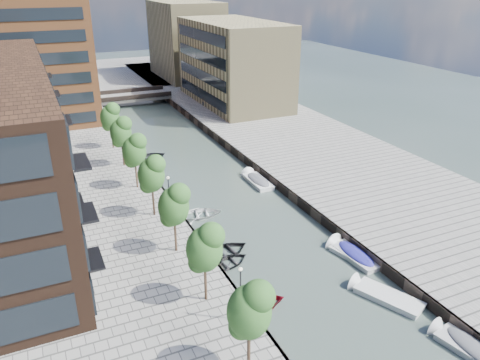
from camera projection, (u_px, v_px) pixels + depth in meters
water at (189, 160)px, 60.82m from camera, size 300.00×300.00×0.00m
quay_right at (295, 140)px, 66.69m from camera, size 20.00×140.00×1.00m
quay_wall_left at (142, 163)px, 58.31m from camera, size 0.25×140.00×1.00m
quay_wall_right at (232, 149)px, 62.94m from camera, size 0.25×140.00×1.00m
far_closure at (107, 75)px, 110.68m from camera, size 80.00×40.00×1.00m
apartment_block at (8, 146)px, 41.69m from camera, size 8.00×38.00×14.00m
tower at (20, 20)px, 68.83m from camera, size 18.00×18.00×30.00m
tan_block_near at (233, 63)px, 82.04m from camera, size 12.00×25.00×14.00m
tan_block_far at (186, 40)px, 103.33m from camera, size 12.00×20.00×16.00m
bridge at (133, 96)px, 86.96m from camera, size 13.00×6.00×1.30m
tree_0 at (249, 309)px, 25.44m from camera, size 2.50×2.50×5.95m
tree_1 at (204, 246)px, 31.28m from camera, size 2.50×2.50×5.95m
tree_2 at (173, 204)px, 37.12m from camera, size 2.50×2.50×5.95m
tree_3 at (151, 173)px, 42.96m from camera, size 2.50×2.50×5.95m
tree_4 at (134, 149)px, 48.80m from camera, size 2.50×2.50×5.95m
tree_5 at (121, 131)px, 54.64m from camera, size 2.50×2.50×5.95m
tree_6 at (110, 116)px, 60.48m from camera, size 2.50×2.50×5.95m
lamp_0 at (240, 289)px, 29.99m from camera, size 0.24×0.24×4.12m
lamp_1 at (169, 192)px, 43.34m from camera, size 0.24×0.24×4.12m
lamp_2 at (131, 141)px, 56.69m from camera, size 0.24×0.24×4.12m
sloop_0 at (227, 265)px, 38.66m from camera, size 4.56×3.62×0.85m
sloop_1 at (224, 254)px, 40.12m from camera, size 5.16×4.06×0.97m
sloop_2 at (254, 307)px, 33.74m from camera, size 5.11×3.97×0.97m
sloop_3 at (200, 216)px, 46.46m from camera, size 4.89×3.77×0.94m
sloop_4 at (147, 160)px, 60.85m from camera, size 5.54×4.32×1.05m
motorboat_0 at (350, 254)px, 39.83m from camera, size 2.80×5.03×1.59m
motorboat_1 at (467, 347)px, 29.78m from camera, size 2.86×5.50×1.75m
motorboat_2 at (379, 295)px, 34.85m from camera, size 3.85×5.65×1.79m
motorboat_3 at (352, 253)px, 39.87m from camera, size 2.21×5.38×1.75m
motorboat_4 at (256, 180)px, 54.14m from camera, size 1.92×5.37×1.78m
car at (207, 100)px, 83.37m from camera, size 2.93×4.42×1.40m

